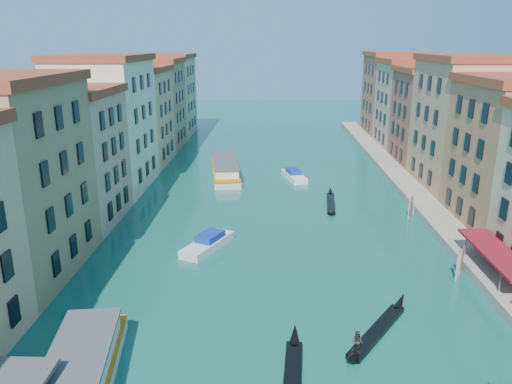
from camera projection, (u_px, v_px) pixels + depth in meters
left_bank_palazzos at (93, 135)px, 72.72m from camera, size 12.80×128.40×21.00m
right_bank_palazzos at (480, 137)px, 71.47m from camera, size 12.80×128.40×21.00m
quay at (418, 198)px, 74.37m from camera, size 4.00×140.00×1.00m
mooring_poles_right at (511, 324)px, 39.57m from camera, size 1.44×54.24×3.20m
vaporetto_far at (225, 168)px, 88.91m from camera, size 6.91×19.66×2.86m
gondola_fore at (292, 384)px, 33.94m from camera, size 1.99×13.17×2.62m
gondola_right at (376, 330)px, 40.28m from camera, size 7.61×10.54×2.43m
gondola_far at (331, 202)px, 72.84m from camera, size 2.06×12.04×1.70m
motorboat_mid at (208, 243)px, 57.31m from camera, size 5.71×8.33×1.66m
motorboat_far at (294, 175)px, 86.47m from camera, size 4.33×8.15×1.61m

